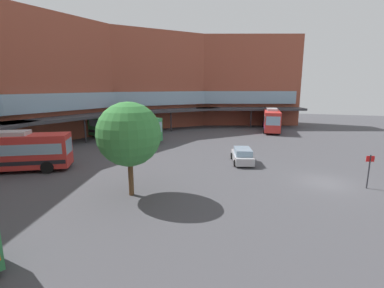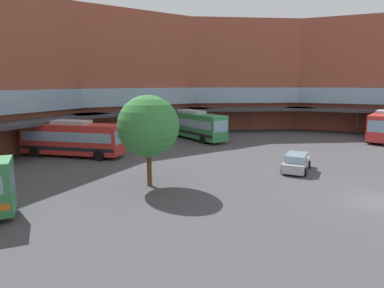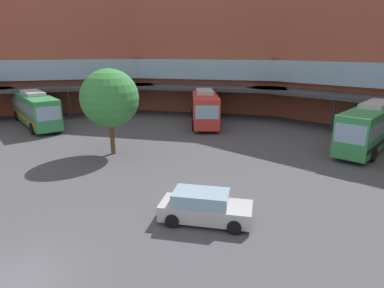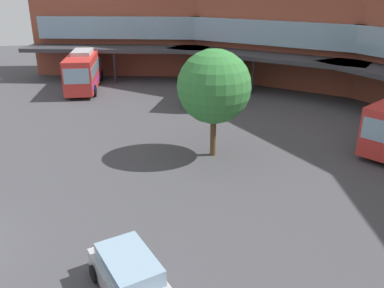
{
  "view_description": "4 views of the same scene",
  "coord_description": "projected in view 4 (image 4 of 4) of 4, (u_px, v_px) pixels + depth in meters",
  "views": [
    {
      "loc": [
        -23.76,
        3.65,
        7.66
      ],
      "look_at": [
        0.37,
        11.47,
        2.4
      ],
      "focal_mm": 26.08,
      "sensor_mm": 36.0,
      "label": 1
    },
    {
      "loc": [
        -23.01,
        -4.38,
        7.51
      ],
      "look_at": [
        -0.84,
        14.93,
        2.1
      ],
      "focal_mm": 31.32,
      "sensor_mm": 36.0,
      "label": 2
    },
    {
      "loc": [
        10.3,
        -6.01,
        8.13
      ],
      "look_at": [
        0.29,
        13.03,
        1.94
      ],
      "focal_mm": 31.34,
      "sensor_mm": 36.0,
      "label": 3
    },
    {
      "loc": [
        15.16,
        6.53,
        10.15
      ],
      "look_at": [
        -2.88,
        11.16,
        2.64
      ],
      "focal_mm": 37.33,
      "sensor_mm": 36.0,
      "label": 4
    }
  ],
  "objects": [
    {
      "name": "bus_4",
      "position": [
        84.0,
        69.0,
        40.8
      ],
      "size": [
        10.27,
        3.95,
        3.91
      ],
      "rotation": [
        0.0,
        0.0,
        6.15
      ],
      "color": "red",
      "rests_on": "ground"
    },
    {
      "name": "bus_1",
      "position": [
        210.0,
        76.0,
        38.41
      ],
      "size": [
        11.73,
        7.37,
        3.7
      ],
      "rotation": [
        0.0,
        0.0,
        5.83
      ],
      "color": "#338C4C",
      "rests_on": "ground"
    },
    {
      "name": "parked_car",
      "position": [
        131.0,
        278.0,
        13.7
      ],
      "size": [
        4.72,
        2.94,
        1.53
      ],
      "rotation": [
        0.0,
        0.0,
        0.28
      ],
      "color": "#B7B7BC",
      "rests_on": "ground"
    },
    {
      "name": "plaza_tree",
      "position": [
        214.0,
        87.0,
        23.78
      ],
      "size": [
        4.47,
        4.47,
        6.67
      ],
      "color": "brown",
      "rests_on": "ground"
    }
  ]
}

